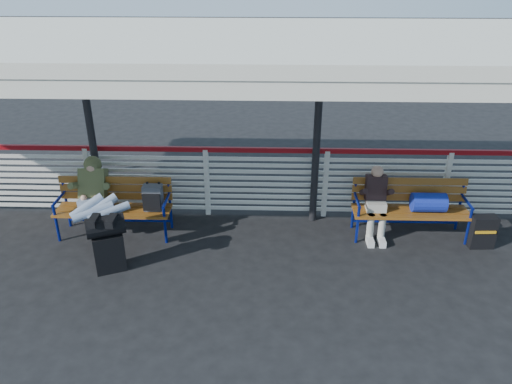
{
  "coord_description": "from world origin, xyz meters",
  "views": [
    {
      "loc": [
        1.07,
        -5.73,
        4.15
      ],
      "look_at": [
        0.86,
        1.0,
        0.87
      ],
      "focal_mm": 35.0,
      "sensor_mm": 36.0,
      "label": 1
    }
  ],
  "objects_px": {
    "bench_left": "(124,201)",
    "suitcase_side": "(482,232)",
    "traveler_man": "(96,203)",
    "luggage_stack": "(108,241)",
    "bench_right": "(418,203)",
    "companion_person": "(376,202)"
  },
  "relations": [
    {
      "from": "bench_left",
      "to": "companion_person",
      "type": "relative_size",
      "value": 1.57
    },
    {
      "from": "luggage_stack",
      "to": "suitcase_side",
      "type": "xyz_separation_m",
      "value": [
        5.53,
        0.8,
        -0.21
      ]
    },
    {
      "from": "luggage_stack",
      "to": "companion_person",
      "type": "relative_size",
      "value": 0.76
    },
    {
      "from": "luggage_stack",
      "to": "bench_right",
      "type": "xyz_separation_m",
      "value": [
        4.58,
        1.11,
        0.11
      ]
    },
    {
      "from": "bench_right",
      "to": "traveler_man",
      "type": "xyz_separation_m",
      "value": [
        -4.93,
        -0.43,
        0.14
      ]
    },
    {
      "from": "bench_right",
      "to": "companion_person",
      "type": "distance_m",
      "value": 0.65
    },
    {
      "from": "bench_left",
      "to": "suitcase_side",
      "type": "height_order",
      "value": "bench_left"
    },
    {
      "from": "bench_left",
      "to": "bench_right",
      "type": "xyz_separation_m",
      "value": [
        4.62,
        0.08,
        -0.0
      ]
    },
    {
      "from": "companion_person",
      "to": "luggage_stack",
      "type": "bearing_deg",
      "value": -164.41
    },
    {
      "from": "bench_right",
      "to": "traveler_man",
      "type": "bearing_deg",
      "value": -175.05
    },
    {
      "from": "traveler_man",
      "to": "bench_right",
      "type": "bearing_deg",
      "value": 4.95
    },
    {
      "from": "traveler_man",
      "to": "suitcase_side",
      "type": "relative_size",
      "value": 3.13
    },
    {
      "from": "bench_left",
      "to": "traveler_man",
      "type": "xyz_separation_m",
      "value": [
        -0.31,
        -0.35,
        0.14
      ]
    },
    {
      "from": "suitcase_side",
      "to": "companion_person",
      "type": "bearing_deg",
      "value": 166.65
    },
    {
      "from": "bench_left",
      "to": "suitcase_side",
      "type": "distance_m",
      "value": 5.58
    },
    {
      "from": "luggage_stack",
      "to": "bench_left",
      "type": "xyz_separation_m",
      "value": [
        -0.04,
        1.04,
        0.11
      ]
    },
    {
      "from": "bench_left",
      "to": "suitcase_side",
      "type": "bearing_deg",
      "value": -2.45
    },
    {
      "from": "bench_left",
      "to": "traveler_man",
      "type": "relative_size",
      "value": 1.1
    },
    {
      "from": "traveler_man",
      "to": "companion_person",
      "type": "bearing_deg",
      "value": 5.48
    },
    {
      "from": "bench_right",
      "to": "suitcase_side",
      "type": "height_order",
      "value": "bench_right"
    },
    {
      "from": "bench_left",
      "to": "companion_person",
      "type": "distance_m",
      "value": 3.97
    },
    {
      "from": "companion_person",
      "to": "traveler_man",
      "type": "bearing_deg",
      "value": -174.52
    }
  ]
}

